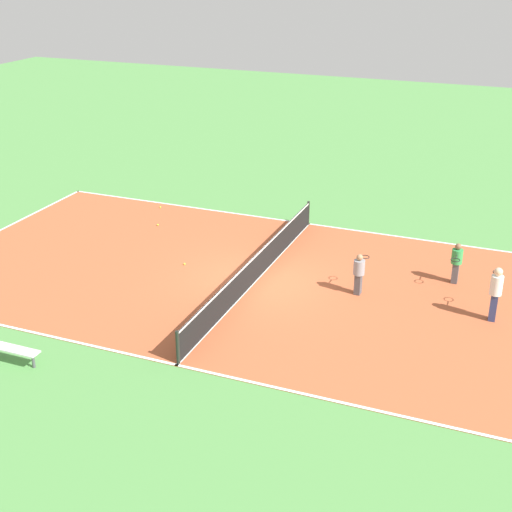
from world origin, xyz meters
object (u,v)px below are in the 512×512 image
at_px(tennis_net, 256,267).
at_px(player_baseline_gray, 359,272).
at_px(tennis_ball_far_baseline, 158,225).
at_px(player_far_green, 457,261).
at_px(bench, 12,350).
at_px(tennis_ball_left_sideline, 160,207).
at_px(player_far_white, 496,290).
at_px(tennis_ball_near_net, 184,264).

relative_size(tennis_net, player_baseline_gray, 8.15).
bearing_deg(player_baseline_gray, tennis_ball_far_baseline, 74.54).
bearing_deg(player_far_green, bench, -48.41).
distance_m(bench, tennis_ball_left_sideline, 12.45).
bearing_deg(tennis_ball_left_sideline, player_far_green, 77.48).
distance_m(tennis_net, tennis_ball_left_sideline, 8.22).
distance_m(bench, tennis_ball_far_baseline, 10.45).
xyz_separation_m(player_far_white, tennis_ball_left_sideline, (-5.00, -13.99, -0.95)).
bearing_deg(player_baseline_gray, tennis_ball_near_net, 93.41).
bearing_deg(bench, tennis_ball_far_baseline, 97.53).
height_order(player_baseline_gray, tennis_ball_near_net, player_baseline_gray).
bearing_deg(tennis_ball_far_baseline, player_baseline_gray, 71.95).
bearing_deg(tennis_ball_near_net, player_far_white, 89.33).
xyz_separation_m(player_far_white, tennis_ball_far_baseline, (-3.12, -13.07, -0.95)).
relative_size(player_far_white, tennis_ball_left_sideline, 25.10).
relative_size(tennis_net, bench, 6.77).
bearing_deg(bench, player_baseline_gray, 44.58).
relative_size(bench, player_far_white, 0.97).
bearing_deg(tennis_ball_near_net, bench, -10.53).
bearing_deg(player_far_white, tennis_ball_near_net, 86.51).
height_order(tennis_net, player_far_green, player_far_green).
relative_size(player_far_white, player_far_green, 1.23).
bearing_deg(tennis_ball_left_sideline, player_far_white, 70.35).
xyz_separation_m(tennis_net, tennis_ball_far_baseline, (-3.20, -5.52, -0.46)).
bearing_deg(player_far_white, player_far_green, 29.51).
xyz_separation_m(player_far_white, player_baseline_gray, (-0.21, -4.15, -0.21)).
bearing_deg(player_far_white, tennis_ball_left_sideline, 67.53).
bearing_deg(tennis_ball_left_sideline, tennis_net, 51.74).
bearing_deg(bench, tennis_ball_near_net, 79.47).
bearing_deg(tennis_ball_far_baseline, tennis_ball_near_net, 42.38).
distance_m(tennis_ball_left_sideline, tennis_ball_far_baseline, 2.09).
bearing_deg(bench, player_far_white, 31.72).
distance_m(player_far_white, tennis_ball_far_baseline, 13.47).
xyz_separation_m(player_far_green, tennis_ball_far_baseline, (-0.92, -11.68, -0.75)).
bearing_deg(tennis_ball_left_sideline, tennis_ball_far_baseline, 26.16).
relative_size(player_far_green, player_baseline_gray, 1.01).
relative_size(player_baseline_gray, tennis_ball_left_sideline, 20.23).
relative_size(tennis_ball_near_net, tennis_ball_far_baseline, 1.00).
height_order(player_far_green, tennis_ball_near_net, player_far_green).
bearing_deg(player_far_green, tennis_ball_near_net, -77.78).
bearing_deg(tennis_ball_near_net, tennis_net, 85.80).
distance_m(tennis_net, tennis_ball_near_net, 2.83).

